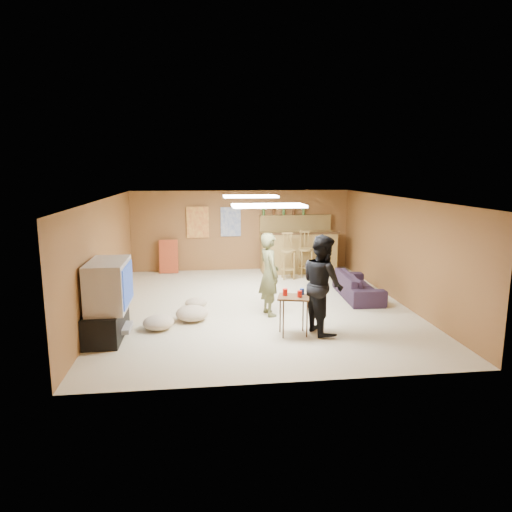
{
  "coord_description": "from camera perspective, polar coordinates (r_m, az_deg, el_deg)",
  "views": [
    {
      "loc": [
        -1.13,
        -9.0,
        2.76
      ],
      "look_at": [
        0.0,
        0.2,
        1.0
      ],
      "focal_mm": 32.0,
      "sensor_mm": 36.0,
      "label": 1
    }
  ],
  "objects": [
    {
      "name": "cup_blue",
      "position": [
        7.79,
        5.76,
        -4.45
      ],
      "size": [
        0.08,
        0.08,
        0.1
      ],
      "primitive_type": "cylinder",
      "rotation": [
        0.0,
        0.0,
        0.06
      ],
      "color": "navy",
      "rests_on": "tray_table"
    },
    {
      "name": "ceiling_panel_back",
      "position": [
        10.28,
        -0.69,
        7.46
      ],
      "size": [
        1.2,
        0.6,
        0.04
      ],
      "primitive_type": "cube",
      "color": "white",
      "rests_on": "ceiling"
    },
    {
      "name": "cup_red_near",
      "position": [
        7.71,
        3.65,
        -4.52
      ],
      "size": [
        0.11,
        0.11,
        0.11
      ],
      "primitive_type": "cylinder",
      "rotation": [
        0.0,
        0.0,
        0.41
      ],
      "color": "red",
      "rests_on": "tray_table"
    },
    {
      "name": "cup_red_far",
      "position": [
        7.63,
        5.47,
        -4.74
      ],
      "size": [
        0.09,
        0.09,
        0.11
      ],
      "primitive_type": "cylinder",
      "rotation": [
        0.0,
        0.0,
        0.13
      ],
      "color": "red",
      "rests_on": "tray_table"
    },
    {
      "name": "wall_front",
      "position": [
        5.85,
        4.44,
        -5.74
      ],
      "size": [
        6.0,
        0.02,
        2.2
      ],
      "primitive_type": "cube",
      "color": "brown",
      "rests_on": "ground"
    },
    {
      "name": "tv_stand",
      "position": [
        8.07,
        -18.18,
        -7.93
      ],
      "size": [
        0.55,
        1.3,
        0.5
      ],
      "primitive_type": "cube",
      "color": "black",
      "rests_on": "ground"
    },
    {
      "name": "cushion_far",
      "position": [
        8.26,
        -12.1,
        -8.12
      ],
      "size": [
        0.71,
        0.71,
        0.24
      ],
      "primitive_type": "ellipsoid",
      "rotation": [
        0.0,
        0.0,
        -0.4
      ],
      "color": "tan",
      "rests_on": "ground"
    },
    {
      "name": "tv_body",
      "position": [
        7.87,
        -17.96,
        -3.44
      ],
      "size": [
        0.6,
        1.1,
        0.8
      ],
      "primitive_type": "cube",
      "color": "#B2B2B7",
      "rests_on": "tv_stand"
    },
    {
      "name": "cushion_near_tv",
      "position": [
        8.61,
        -7.99,
        -7.1
      ],
      "size": [
        0.76,
        0.76,
        0.27
      ],
      "primitive_type": "ellipsoid",
      "rotation": [
        0.0,
        0.0,
        0.32
      ],
      "color": "tan",
      "rests_on": "ground"
    },
    {
      "name": "bar_stool_left",
      "position": [
        11.63,
        4.06,
        -0.04
      ],
      "size": [
        0.46,
        0.46,
        1.18
      ],
      "primitive_type": null,
      "rotation": [
        0.0,
        0.0,
        0.29
      ],
      "color": "olive",
      "rests_on": "ground"
    },
    {
      "name": "person_black",
      "position": [
        7.84,
        8.31,
        -3.49
      ],
      "size": [
        0.8,
        0.94,
        1.69
      ],
      "primitive_type": "imported",
      "rotation": [
        0.0,
        0.0,
        1.79
      ],
      "color": "black",
      "rests_on": "ground"
    },
    {
      "name": "tray_table",
      "position": [
        7.78,
        4.7,
        -7.44
      ],
      "size": [
        0.61,
        0.53,
        0.67
      ],
      "primitive_type": "cube",
      "rotation": [
        0.0,
        0.0,
        -0.26
      ],
      "color": "#382312",
      "rests_on": "ground"
    },
    {
      "name": "wall_left",
      "position": [
        9.34,
        -18.43,
        -0.04
      ],
      "size": [
        0.02,
        7.0,
        2.2
      ],
      "primitive_type": "cube",
      "color": "brown",
      "rests_on": "ground"
    },
    {
      "name": "cushion_mid",
      "position": [
        9.37,
        -7.52,
        -5.83
      ],
      "size": [
        0.56,
        0.56,
        0.2
      ],
      "primitive_type": "ellipsoid",
      "rotation": [
        0.0,
        0.0,
        0.31
      ],
      "color": "tan",
      "rests_on": "ground"
    },
    {
      "name": "sofa",
      "position": [
        10.25,
        12.62,
        -3.61
      ],
      "size": [
        0.8,
        1.84,
        0.53
      ],
      "primitive_type": "imported",
      "rotation": [
        0.0,
        0.0,
        1.52
      ],
      "color": "black",
      "rests_on": "ground"
    },
    {
      "name": "bar_shelf",
      "position": [
        12.74,
        4.97,
        5.03
      ],
      "size": [
        2.0,
        0.18,
        0.05
      ],
      "primitive_type": "cube",
      "color": "olive",
      "rests_on": "bar_backing"
    },
    {
      "name": "ceiling",
      "position": [
        9.09,
        0.16,
        7.22
      ],
      "size": [
        6.0,
        7.0,
        0.02
      ],
      "primitive_type": "cube",
      "color": "silver",
      "rests_on": "ground"
    },
    {
      "name": "folding_chair_stack",
      "position": [
        12.54,
        -10.86,
        -0.06
      ],
      "size": [
        0.5,
        0.26,
        0.91
      ],
      "primitive_type": "cube",
      "rotation": [
        -0.14,
        0.0,
        0.0
      ],
      "color": "#B14220",
      "rests_on": "ground"
    },
    {
      "name": "bar_backing",
      "position": [
        12.79,
        4.93,
        3.7
      ],
      "size": [
        2.0,
        0.14,
        0.6
      ],
      "primitive_type": "cube",
      "color": "olive",
      "rests_on": "bar_counter"
    },
    {
      "name": "bottle_row",
      "position": [
        12.64,
        3.48,
        5.71
      ],
      "size": [
        1.2,
        0.08,
        0.26
      ],
      "primitive_type": null,
      "color": "#3F7233",
      "rests_on": "bar_shelf"
    },
    {
      "name": "bar_stool_right",
      "position": [
        11.93,
        6.23,
        0.6
      ],
      "size": [
        0.45,
        0.45,
        1.34
      ],
      "primitive_type": null,
      "rotation": [
        0.0,
        0.0,
        0.05
      ],
      "color": "olive",
      "rests_on": "ground"
    },
    {
      "name": "person_olive",
      "position": [
        8.69,
        1.67,
        -2.3
      ],
      "size": [
        0.5,
        0.65,
        1.6
      ],
      "primitive_type": "imported",
      "rotation": [
        0.0,
        0.0,
        1.79
      ],
      "color": "brown",
      "rests_on": "ground"
    },
    {
      "name": "wall_back",
      "position": [
        12.66,
        -1.82,
        3.21
      ],
      "size": [
        6.0,
        0.02,
        2.2
      ],
      "primitive_type": "cube",
      "color": "brown",
      "rests_on": "ground"
    },
    {
      "name": "wall_right",
      "position": [
        10.04,
        17.4,
        0.74
      ],
      "size": [
        0.02,
        7.0,
        2.2
      ],
      "primitive_type": "cube",
      "color": "brown",
      "rests_on": "ground"
    },
    {
      "name": "poster_left",
      "position": [
        12.54,
        -7.3,
        4.2
      ],
      "size": [
        0.6,
        0.03,
        0.85
      ],
      "primitive_type": "cube",
      "color": "#BF3F26",
      "rests_on": "wall_back"
    },
    {
      "name": "ceiling_panel_front",
      "position": [
        7.61,
        1.57,
        6.3
      ],
      "size": [
        1.2,
        0.6,
        0.04
      ],
      "primitive_type": "cube",
      "color": "white",
      "rests_on": "ceiling"
    },
    {
      "name": "bar_counter",
      "position": [
        12.43,
        5.32,
        0.46
      ],
      "size": [
        2.0,
        0.6,
        1.1
      ],
      "primitive_type": "cube",
      "color": "olive",
      "rests_on": "ground"
    },
    {
      "name": "poster_right",
      "position": [
        12.57,
        -3.18,
        4.29
      ],
      "size": [
        0.55,
        0.03,
        0.8
      ],
      "primitive_type": "cube",
      "color": "#334C99",
      "rests_on": "wall_back"
    },
    {
      "name": "tv_screen",
      "position": [
        7.82,
        -15.72,
        -3.41
      ],
      "size": [
        0.02,
        0.95,
        0.65
      ],
      "primitive_type": "cube",
      "color": "navy",
      "rests_on": "tv_body"
    },
    {
      "name": "ground",
      "position": [
        9.48,
        0.15,
        -6.17
      ],
      "size": [
        7.0,
        7.0,
        0.0
      ],
      "primitive_type": "plane",
      "color": "beige",
      "rests_on": "ground"
    },
    {
      "name": "dvd_box",
      "position": [
        8.06,
        -16.59,
        -8.61
      ],
      "size": [
        0.35,
        0.5,
        0.08
      ],
      "primitive_type": "cube",
      "color": "#B2B2B7",
      "rests_on": "tv_stand"
    },
    {
      "name": "bar_lip",
      "position": [
        12.1,
        5.62,
        2.82
      ],
      "size": [
        2.1,
        0.12,
        0.05
      ],
      "primitive_type": "cube",
      "color": "#382312",
      "rests_on": "bar_counter"
    }
  ]
}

